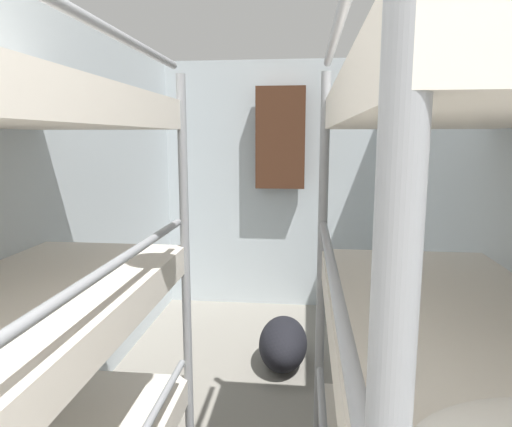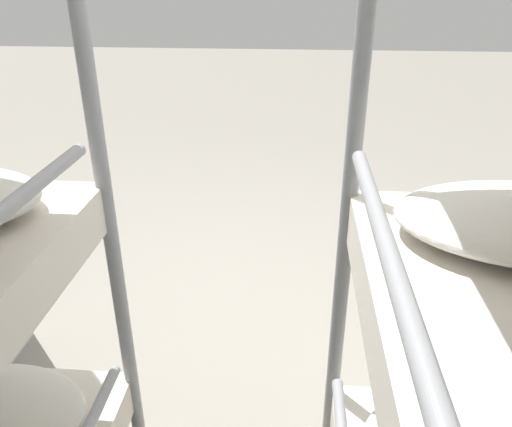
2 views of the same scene
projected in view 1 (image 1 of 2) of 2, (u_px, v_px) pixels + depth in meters
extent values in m
cube|color=silver|center=(28.00, 232.00, 2.23)|extent=(0.06, 4.54, 2.30)
cube|color=silver|center=(499.00, 243.00, 1.99)|extent=(0.06, 4.54, 2.30)
cube|color=silver|center=(279.00, 186.00, 4.30)|extent=(2.25, 0.06, 2.30)
cylinder|color=gray|center=(186.00, 272.00, 2.25)|extent=(0.04, 0.04, 1.90)
cube|color=silver|center=(2.00, 327.00, 1.44)|extent=(0.73, 1.76, 0.13)
cylinder|color=gray|center=(109.00, 268.00, 1.37)|extent=(0.03, 1.50, 0.03)
cylinder|color=gray|center=(96.00, 23.00, 1.25)|extent=(0.03, 1.50, 0.03)
cylinder|color=gray|center=(321.00, 277.00, 2.18)|extent=(0.04, 0.04, 1.90)
cube|color=silver|center=(462.00, 349.00, 1.29)|extent=(0.73, 1.76, 0.13)
cylinder|color=gray|center=(333.00, 275.00, 1.30)|extent=(0.03, 1.50, 0.03)
cube|color=silver|center=(482.00, 97.00, 1.18)|extent=(0.73, 1.76, 0.13)
cylinder|color=gray|center=(341.00, 16.00, 1.18)|extent=(0.03, 1.50, 0.03)
ellipsoid|color=black|center=(283.00, 343.00, 3.22)|extent=(0.34, 0.57, 0.34)
cube|color=#472819|center=(280.00, 138.00, 4.08)|extent=(0.44, 0.12, 0.90)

